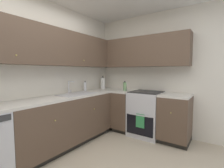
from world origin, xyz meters
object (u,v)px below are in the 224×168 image
at_px(soap_bottle, 85,87).
at_px(paper_towel_roll, 103,83).
at_px(oil_bottle, 125,86).
at_px(oven_range, 146,113).

height_order(soap_bottle, paper_towel_roll, paper_towel_roll).
bearing_deg(oil_bottle, soap_bottle, 130.61).
bearing_deg(soap_bottle, oil_bottle, -49.39).
bearing_deg(paper_towel_roll, oven_range, -90.63).
distance_m(oven_range, paper_towel_roll, 1.28).
xyz_separation_m(paper_towel_roll, oil_bottle, (-0.03, -0.64, -0.04)).
xyz_separation_m(soap_bottle, paper_towel_roll, (0.60, -0.02, 0.03)).
relative_size(oven_range, paper_towel_roll, 3.24).
height_order(oven_range, oil_bottle, oil_bottle).
distance_m(soap_bottle, paper_towel_roll, 0.60).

